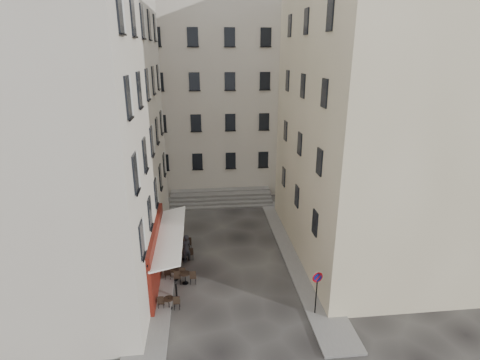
{
  "coord_description": "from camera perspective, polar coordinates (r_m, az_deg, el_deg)",
  "views": [
    {
      "loc": [
        -1.62,
        -18.59,
        12.98
      ],
      "look_at": [
        0.79,
        4.0,
        5.09
      ],
      "focal_mm": 28.0,
      "sensor_mm": 36.0,
      "label": 1
    }
  ],
  "objects": [
    {
      "name": "ground",
      "position": [
        22.73,
        -0.94,
        -15.66
      ],
      "size": [
        90.0,
        90.0,
        0.0
      ],
      "primitive_type": "plane",
      "color": "black",
      "rests_on": "ground"
    },
    {
      "name": "sidewalk_left",
      "position": [
        26.18,
        -11.8,
        -10.86
      ],
      "size": [
        2.0,
        22.0,
        0.12
      ],
      "primitive_type": "cube",
      "color": "slate",
      "rests_on": "ground"
    },
    {
      "name": "sidewalk_right",
      "position": [
        25.89,
        8.59,
        -11.01
      ],
      "size": [
        2.0,
        18.0,
        0.12
      ],
      "primitive_type": "cube",
      "color": "slate",
      "rests_on": "ground"
    },
    {
      "name": "building_left",
      "position": [
        23.5,
        -28.75,
        10.33
      ],
      "size": [
        12.2,
        16.2,
        20.6
      ],
      "color": "beige",
      "rests_on": "ground"
    },
    {
      "name": "building_right",
      "position": [
        25.47,
        22.73,
        9.41
      ],
      "size": [
        12.2,
        14.2,
        18.6
      ],
      "color": "#B9AD89",
      "rests_on": "ground"
    },
    {
      "name": "building_back",
      "position": [
        37.78,
        -5.27,
        13.5
      ],
      "size": [
        18.2,
        10.2,
        18.6
      ],
      "color": "beige",
      "rests_on": "ground"
    },
    {
      "name": "cafe_storefront",
      "position": [
        22.68,
        -12.33,
        -10.64
      ],
      "size": [
        1.74,
        7.3,
        3.5
      ],
      "color": "#4C120A",
      "rests_on": "ground"
    },
    {
      "name": "stone_steps",
      "position": [
        33.65,
        -2.89,
        -2.82
      ],
      "size": [
        9.0,
        3.15,
        0.8
      ],
      "color": "#625F5D",
      "rests_on": "ground"
    },
    {
      "name": "bollard_near",
      "position": [
        21.61,
        -9.68,
        -16.34
      ],
      "size": [
        0.12,
        0.12,
        0.98
      ],
      "color": "black",
      "rests_on": "ground"
    },
    {
      "name": "bollard_mid",
      "position": [
        24.55,
        -9.23,
        -11.61
      ],
      "size": [
        0.12,
        0.12,
        0.98
      ],
      "color": "black",
      "rests_on": "ground"
    },
    {
      "name": "bollard_far",
      "position": [
        27.61,
        -8.9,
        -7.9
      ],
      "size": [
        0.12,
        0.12,
        0.98
      ],
      "color": "black",
      "rests_on": "ground"
    },
    {
      "name": "no_parking_sign",
      "position": [
        19.93,
        11.66,
        -15.41
      ],
      "size": [
        0.57,
        0.18,
        2.54
      ],
      "rotation": [
        0.0,
        0.0,
        0.24
      ],
      "color": "black",
      "rests_on": "ground"
    },
    {
      "name": "bistro_table_a",
      "position": [
        21.08,
        -10.77,
        -17.79
      ],
      "size": [
        1.18,
        0.55,
        0.83
      ],
      "color": "black",
      "rests_on": "ground"
    },
    {
      "name": "bistro_table_b",
      "position": [
        22.78,
        -8.35,
        -14.4
      ],
      "size": [
        1.28,
        0.6,
        0.9
      ],
      "color": "black",
      "rests_on": "ground"
    },
    {
      "name": "bistro_table_c",
      "position": [
        23.2,
        -9.85,
        -13.84
      ],
      "size": [
        1.25,
        0.59,
        0.88
      ],
      "color": "black",
      "rests_on": "ground"
    },
    {
      "name": "bistro_table_d",
      "position": [
        25.11,
        -8.56,
        -11.01
      ],
      "size": [
        1.24,
        0.58,
        0.87
      ],
      "color": "black",
      "rests_on": "ground"
    },
    {
      "name": "bistro_table_e",
      "position": [
        26.19,
        -8.96,
        -9.52
      ],
      "size": [
        1.42,
        0.67,
        1.0
      ],
      "color": "black",
      "rests_on": "ground"
    },
    {
      "name": "pedestrian",
      "position": [
        24.66,
        -8.2,
        -10.26
      ],
      "size": [
        0.83,
        0.76,
        1.89
      ],
      "primitive_type": "imported",
      "rotation": [
        0.0,
        0.0,
        3.75
      ],
      "color": "#222328",
      "rests_on": "ground"
    }
  ]
}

